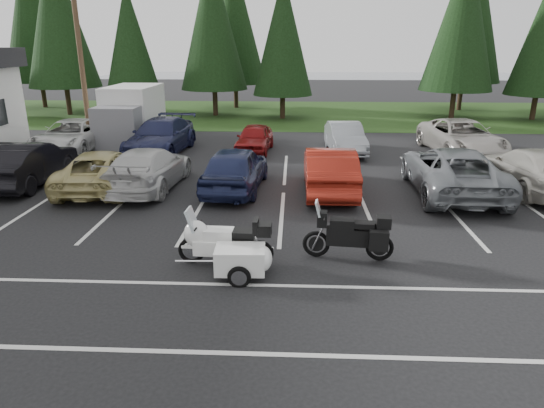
% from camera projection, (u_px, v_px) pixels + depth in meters
% --- Properties ---
extents(ground, '(120.00, 120.00, 0.00)m').
position_uv_depth(ground, '(264.00, 228.00, 14.06)').
color(ground, black).
rests_on(ground, ground).
extents(grass_strip, '(80.00, 16.00, 0.01)m').
position_uv_depth(grass_strip, '(283.00, 114.00, 36.81)').
color(grass_strip, '#1B3511').
rests_on(grass_strip, ground).
extents(lake_water, '(70.00, 50.00, 0.02)m').
position_uv_depth(lake_water, '(318.00, 82.00, 66.02)').
color(lake_water, slate).
rests_on(lake_water, ground).
extents(utility_pole, '(1.60, 0.26, 9.00)m').
position_uv_depth(utility_pole, '(80.00, 52.00, 24.39)').
color(utility_pole, '#473321').
rests_on(utility_pole, ground).
extents(box_truck, '(2.40, 5.60, 2.90)m').
position_uv_depth(box_truck, '(128.00, 115.00, 25.80)').
color(box_truck, silver).
rests_on(box_truck, ground).
extents(stall_markings, '(32.00, 16.00, 0.01)m').
position_uv_depth(stall_markings, '(267.00, 206.00, 15.96)').
color(stall_markings, silver).
rests_on(stall_markings, ground).
extents(conifer_2, '(5.10, 5.10, 11.89)m').
position_uv_depth(conifer_2, '(57.00, 15.00, 34.17)').
color(conifer_2, '#332316').
rests_on(conifer_2, ground).
extents(conifer_3, '(3.87, 3.87, 9.02)m').
position_uv_depth(conifer_3, '(130.00, 40.00, 33.14)').
color(conifer_3, '#332316').
rests_on(conifer_3, ground).
extents(conifer_4, '(4.80, 4.80, 11.17)m').
position_uv_depth(conifer_4, '(212.00, 22.00, 33.92)').
color(conifer_4, '#332316').
rests_on(conifer_4, ground).
extents(conifer_5, '(4.14, 4.14, 9.63)m').
position_uv_depth(conifer_5, '(283.00, 35.00, 32.76)').
color(conifer_5, '#332316').
rests_on(conifer_5, ground).
extents(conifer_6, '(4.93, 4.93, 11.48)m').
position_uv_depth(conifer_6, '(463.00, 18.00, 32.36)').
color(conifer_6, '#332316').
rests_on(conifer_6, ground).
extents(conifer_back_a, '(5.28, 5.28, 12.30)m').
position_uv_depth(conifer_back_a, '(32.00, 15.00, 38.25)').
color(conifer_back_a, '#332316').
rests_on(conifer_back_a, ground).
extents(conifer_back_b, '(4.97, 4.97, 11.58)m').
position_uv_depth(conifer_back_b, '(234.00, 21.00, 38.16)').
color(conifer_back_b, '#332316').
rests_on(conifer_back_b, ground).
extents(conifer_back_c, '(5.50, 5.50, 12.81)m').
position_uv_depth(conifer_back_c, '(470.00, 10.00, 36.49)').
color(conifer_back_c, '#332316').
rests_on(conifer_back_c, ground).
extents(car_near_1, '(1.78, 4.98, 1.64)m').
position_uv_depth(car_near_1, '(28.00, 163.00, 18.19)').
color(car_near_1, black).
rests_on(car_near_1, ground).
extents(car_near_2, '(2.67, 5.26, 1.43)m').
position_uv_depth(car_near_2, '(103.00, 170.00, 17.68)').
color(car_near_2, tan).
rests_on(car_near_2, ground).
extents(car_near_3, '(2.41, 5.33, 1.52)m').
position_uv_depth(car_near_3, '(148.00, 168.00, 17.70)').
color(car_near_3, '#B9B9B7').
rests_on(car_near_3, ground).
extents(car_near_4, '(2.28, 4.92, 1.63)m').
position_uv_depth(car_near_4, '(235.00, 168.00, 17.47)').
color(car_near_4, '#1B2245').
rests_on(car_near_4, ground).
extents(car_near_5, '(1.74, 4.95, 1.63)m').
position_uv_depth(car_near_5, '(329.00, 170.00, 17.25)').
color(car_near_5, maroon).
rests_on(car_near_5, ground).
extents(car_near_6, '(2.97, 6.08, 1.66)m').
position_uv_depth(car_near_6, '(452.00, 171.00, 17.08)').
color(car_near_6, slate).
rests_on(car_near_6, ground).
extents(car_near_7, '(2.46, 5.49, 1.56)m').
position_uv_depth(car_near_7, '(531.00, 170.00, 17.40)').
color(car_near_7, '#B8B3A9').
rests_on(car_near_7, ground).
extents(car_far_0, '(2.60, 5.52, 1.53)m').
position_uv_depth(car_far_0, '(72.00, 136.00, 23.83)').
color(car_far_0, silver).
rests_on(car_far_0, ground).
extents(car_far_1, '(2.77, 5.85, 1.65)m').
position_uv_depth(car_far_1, '(161.00, 136.00, 23.38)').
color(car_far_1, '#1A1E41').
rests_on(car_far_1, ground).
extents(car_far_2, '(1.87, 4.01, 1.33)m').
position_uv_depth(car_far_2, '(254.00, 138.00, 23.74)').
color(car_far_2, maroon).
rests_on(car_far_2, ground).
extents(car_far_3, '(1.83, 4.47, 1.44)m').
position_uv_depth(car_far_3, '(345.00, 138.00, 23.55)').
color(car_far_3, gray).
rests_on(car_far_3, ground).
extents(car_far_4, '(3.21, 6.09, 1.63)m').
position_uv_depth(car_far_4, '(462.00, 137.00, 23.16)').
color(car_far_4, '#ABA59D').
rests_on(car_far_4, ground).
extents(touring_motorcycle, '(2.60, 0.90, 1.42)m').
position_uv_depth(touring_motorcycle, '(225.00, 237.00, 11.55)').
color(touring_motorcycle, white).
rests_on(touring_motorcycle, ground).
extents(cargo_trailer, '(1.66, 0.98, 0.75)m').
position_uv_depth(cargo_trailer, '(240.00, 263.00, 10.98)').
color(cargo_trailer, white).
rests_on(cargo_trailer, ground).
extents(adventure_motorcycle, '(2.54, 1.11, 1.50)m').
position_uv_depth(adventure_motorcycle, '(348.00, 230.00, 11.85)').
color(adventure_motorcycle, black).
rests_on(adventure_motorcycle, ground).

